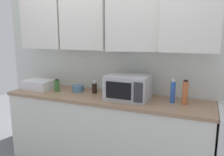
{
  "coord_description": "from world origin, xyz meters",
  "views": [
    {
      "loc": [
        1.1,
        -2.7,
        1.63
      ],
      "look_at": [
        0.08,
        -0.25,
        1.12
      ],
      "focal_mm": 36.14,
      "sensor_mm": 36.0,
      "label": 1
    }
  ],
  "objects_px": {
    "bottle_soy_dark": "(95,87)",
    "bowl_ceramic_small": "(78,88)",
    "dish_rack": "(39,84)",
    "bottle_spice_jar": "(185,93)",
    "bottle_blue_cleaner": "(173,92)",
    "microwave": "(128,87)",
    "bottle_green_oil": "(57,86)"
  },
  "relations": [
    {
      "from": "bottle_soy_dark",
      "to": "bowl_ceramic_small",
      "type": "relative_size",
      "value": 1.04
    },
    {
      "from": "dish_rack",
      "to": "bottle_spice_jar",
      "type": "bearing_deg",
      "value": 0.89
    },
    {
      "from": "dish_rack",
      "to": "bottle_blue_cleaner",
      "type": "height_order",
      "value": "bottle_blue_cleaner"
    },
    {
      "from": "dish_rack",
      "to": "bowl_ceramic_small",
      "type": "distance_m",
      "value": 0.58
    },
    {
      "from": "bottle_soy_dark",
      "to": "bottle_blue_cleaner",
      "type": "bearing_deg",
      "value": -3.17
    },
    {
      "from": "microwave",
      "to": "bowl_ceramic_small",
      "type": "xyz_separation_m",
      "value": [
        -0.72,
        0.1,
        -0.1
      ]
    },
    {
      "from": "dish_rack",
      "to": "bowl_ceramic_small",
      "type": "height_order",
      "value": "dish_rack"
    },
    {
      "from": "bottle_green_oil",
      "to": "bottle_spice_jar",
      "type": "bearing_deg",
      "value": 2.02
    },
    {
      "from": "bottle_soy_dark",
      "to": "bottle_spice_jar",
      "type": "bearing_deg",
      "value": -3.2
    },
    {
      "from": "bottle_blue_cleaner",
      "to": "bowl_ceramic_small",
      "type": "height_order",
      "value": "bottle_blue_cleaner"
    },
    {
      "from": "dish_rack",
      "to": "bottle_blue_cleaner",
      "type": "bearing_deg",
      "value": 1.2
    },
    {
      "from": "bottle_soy_dark",
      "to": "bowl_ceramic_small",
      "type": "xyz_separation_m",
      "value": [
        -0.24,
        -0.01,
        -0.03
      ]
    },
    {
      "from": "bottle_spice_jar",
      "to": "bottle_blue_cleaner",
      "type": "xyz_separation_m",
      "value": [
        -0.13,
        0.01,
        -0.0
      ]
    },
    {
      "from": "microwave",
      "to": "bottle_blue_cleaner",
      "type": "xyz_separation_m",
      "value": [
        0.49,
        0.06,
        -0.01
      ]
    },
    {
      "from": "microwave",
      "to": "bottle_soy_dark",
      "type": "relative_size",
      "value": 3.1
    },
    {
      "from": "dish_rack",
      "to": "bowl_ceramic_small",
      "type": "relative_size",
      "value": 2.54
    },
    {
      "from": "bowl_ceramic_small",
      "to": "dish_rack",
      "type": "bearing_deg",
      "value": -171.69
    },
    {
      "from": "dish_rack",
      "to": "bowl_ceramic_small",
      "type": "bearing_deg",
      "value": 8.31
    },
    {
      "from": "bottle_soy_dark",
      "to": "bottle_green_oil",
      "type": "distance_m",
      "value": 0.51
    },
    {
      "from": "dish_rack",
      "to": "bottle_soy_dark",
      "type": "height_order",
      "value": "bottle_soy_dark"
    },
    {
      "from": "bottle_blue_cleaner",
      "to": "bottle_green_oil",
      "type": "xyz_separation_m",
      "value": [
        -1.47,
        -0.06,
        -0.05
      ]
    },
    {
      "from": "dish_rack",
      "to": "bottle_green_oil",
      "type": "relative_size",
      "value": 2.33
    },
    {
      "from": "microwave",
      "to": "bottle_soy_dark",
      "type": "height_order",
      "value": "microwave"
    },
    {
      "from": "bottle_spice_jar",
      "to": "bowl_ceramic_small",
      "type": "xyz_separation_m",
      "value": [
        -1.35,
        0.05,
        -0.09
      ]
    },
    {
      "from": "dish_rack",
      "to": "bottle_soy_dark",
      "type": "bearing_deg",
      "value": 6.45
    },
    {
      "from": "bottle_blue_cleaner",
      "to": "bowl_ceramic_small",
      "type": "relative_size",
      "value": 1.76
    },
    {
      "from": "bottle_blue_cleaner",
      "to": "bottle_green_oil",
      "type": "relative_size",
      "value": 1.61
    },
    {
      "from": "dish_rack",
      "to": "bottle_soy_dark",
      "type": "relative_size",
      "value": 2.46
    },
    {
      "from": "bottle_green_oil",
      "to": "bowl_ceramic_small",
      "type": "distance_m",
      "value": 0.28
    },
    {
      "from": "dish_rack",
      "to": "bottle_blue_cleaner",
      "type": "distance_m",
      "value": 1.79
    },
    {
      "from": "microwave",
      "to": "bottle_soy_dark",
      "type": "bearing_deg",
      "value": 167.04
    },
    {
      "from": "bottle_blue_cleaner",
      "to": "bowl_ceramic_small",
      "type": "xyz_separation_m",
      "value": [
        -1.22,
        0.05,
        -0.09
      ]
    }
  ]
}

